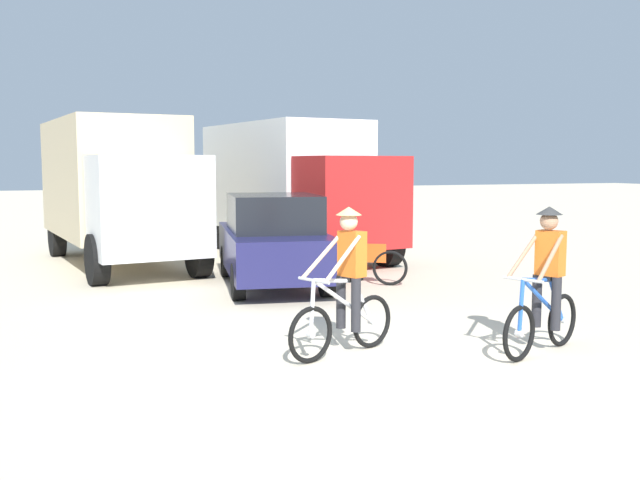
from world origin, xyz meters
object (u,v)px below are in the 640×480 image
object	(u,v)px
box_truck_white_box	(293,182)
sedan_parked	(273,241)
box_truck_tan_camper	(117,184)
cyclist_orange_shirt	(346,286)
bicycle_spare	(363,264)
cyclist_cowboy_hat	(545,285)

from	to	relation	value
box_truck_white_box	sedan_parked	bearing A→B (deg)	-113.91
box_truck_tan_camper	cyclist_orange_shirt	xyz separation A→B (m)	(1.79, -9.20, -1.03)
box_truck_tan_camper	bicycle_spare	size ratio (longest dim) A/B	4.69
box_truck_white_box	cyclist_cowboy_hat	distance (m)	10.09
box_truck_white_box	cyclist_cowboy_hat	bearing A→B (deg)	-91.11
sedan_parked	bicycle_spare	world-z (taller)	sedan_parked
box_truck_tan_camper	box_truck_white_box	distance (m)	4.30
box_truck_tan_camper	cyclist_cowboy_hat	size ratio (longest dim) A/B	3.84
cyclist_orange_shirt	bicycle_spare	size ratio (longest dim) A/B	1.22
sedan_parked	cyclist_cowboy_hat	world-z (taller)	cyclist_cowboy_hat
box_truck_white_box	cyclist_orange_shirt	world-z (taller)	box_truck_white_box
sedan_parked	bicycle_spare	size ratio (longest dim) A/B	2.98
sedan_parked	cyclist_cowboy_hat	size ratio (longest dim) A/B	2.44
box_truck_tan_camper	box_truck_white_box	size ratio (longest dim) A/B	1.00
bicycle_spare	cyclist_cowboy_hat	bearing A→B (deg)	-90.16
box_truck_white_box	bicycle_spare	xyz separation A→B (m)	(-0.18, -4.63, -1.48)
sedan_parked	cyclist_cowboy_hat	xyz separation A→B (m)	(1.67, -5.84, -0.04)
box_truck_tan_camper	cyclist_orange_shirt	world-z (taller)	box_truck_tan_camper
cyclist_cowboy_hat	bicycle_spare	world-z (taller)	cyclist_cowboy_hat
cyclist_orange_shirt	cyclist_cowboy_hat	bearing A→B (deg)	-19.64
box_truck_tan_camper	cyclist_cowboy_hat	xyz separation A→B (m)	(4.11, -10.03, -1.03)
box_truck_tan_camper	cyclist_cowboy_hat	distance (m)	10.89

